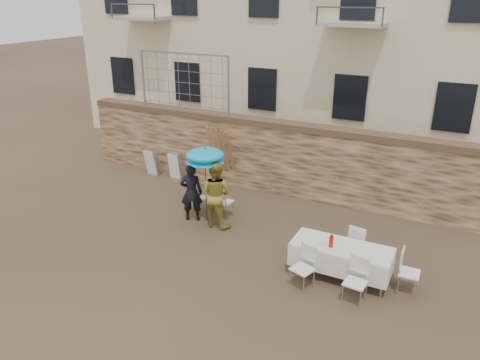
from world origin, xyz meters
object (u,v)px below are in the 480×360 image
at_px(table_chair_front_right, 355,282).
at_px(man_suit, 191,192).
at_px(woman_dress, 216,194).
at_px(couple_chair_right, 224,201).
at_px(chair_stack_left, 155,161).
at_px(couple_chair_left, 202,196).
at_px(umbrella, 205,157).
at_px(chair_stack_right, 177,165).
at_px(soda_bottle, 331,241).
at_px(banquet_table, 342,248).
at_px(table_chair_back, 359,243).
at_px(table_chair_side, 410,272).
at_px(table_chair_front_left, 302,268).

bearing_deg(table_chair_front_right, man_suit, 166.72).
height_order(man_suit, woman_dress, woman_dress).
height_order(couple_chair_right, chair_stack_left, couple_chair_right).
bearing_deg(couple_chair_left, chair_stack_left, -67.88).
relative_size(umbrella, couple_chair_left, 2.02).
xyz_separation_m(couple_chair_left, table_chair_front_right, (4.85, -2.22, 0.00)).
bearing_deg(couple_chair_left, chair_stack_right, -77.61).
relative_size(umbrella, soda_bottle, 7.46).
relative_size(banquet_table, table_chair_back, 2.19).
relative_size(man_suit, couple_chair_left, 1.68).
relative_size(table_chair_front_right, table_chair_side, 1.00).
relative_size(man_suit, table_chair_front_left, 1.68).
height_order(man_suit, banquet_table, man_suit).
xyz_separation_m(table_chair_front_right, chair_stack_right, (-6.94, 4.05, -0.02)).
bearing_deg(table_chair_front_right, woman_dress, 163.56).
relative_size(table_chair_side, chair_stack_left, 1.04).
bearing_deg(table_chair_back, chair_stack_left, -8.27).
xyz_separation_m(chair_stack_left, chair_stack_right, (0.90, 0.00, 0.00)).
relative_size(umbrella, chair_stack_left, 2.11).
xyz_separation_m(woman_dress, couple_chair_left, (-0.75, 0.55, -0.42)).
bearing_deg(couple_chair_right, banquet_table, 165.44).
distance_m(man_suit, couple_chair_left, 0.64).
bearing_deg(umbrella, chair_stack_right, 137.49).
bearing_deg(table_chair_front_left, table_chair_side, 41.99).
height_order(man_suit, table_chair_back, man_suit).
bearing_deg(table_chair_back, table_chair_side, 159.84).
distance_m(umbrella, chair_stack_left, 4.31).
height_order(umbrella, table_chair_back, umbrella).
bearing_deg(man_suit, table_chair_back, 152.18).
bearing_deg(table_chair_side, banquet_table, 92.78).
distance_m(table_chair_side, chair_stack_right, 8.46).
bearing_deg(table_chair_front_right, table_chair_side, 49.08).
height_order(couple_chair_right, table_chair_front_left, same).
height_order(banquet_table, table_chair_side, table_chair_side).
xyz_separation_m(couple_chair_right, table_chair_side, (5.05, -1.37, 0.00)).
bearing_deg(table_chair_front_left, umbrella, 171.11).
height_order(table_chair_front_right, chair_stack_right, table_chair_front_right).
xyz_separation_m(man_suit, table_chair_back, (4.55, -0.12, -0.32)).
bearing_deg(table_chair_front_right, couple_chair_left, 161.12).
distance_m(couple_chair_right, table_chair_back, 3.90).
relative_size(woman_dress, table_chair_front_left, 1.87).
xyz_separation_m(table_chair_front_left, table_chair_side, (2.00, 0.85, 0.00)).
height_order(soda_bottle, table_chair_front_right, soda_bottle).
height_order(table_chair_front_left, table_chair_front_right, same).
bearing_deg(banquet_table, woman_dress, 165.68).
distance_m(couple_chair_right, banquet_table, 3.94).
bearing_deg(table_chair_back, table_chair_front_left, 72.80).
height_order(woman_dress, couple_chair_left, woman_dress).
bearing_deg(couple_chair_left, table_chair_side, 130.24).
xyz_separation_m(couple_chair_left, table_chair_front_left, (3.75, -2.22, 0.00)).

